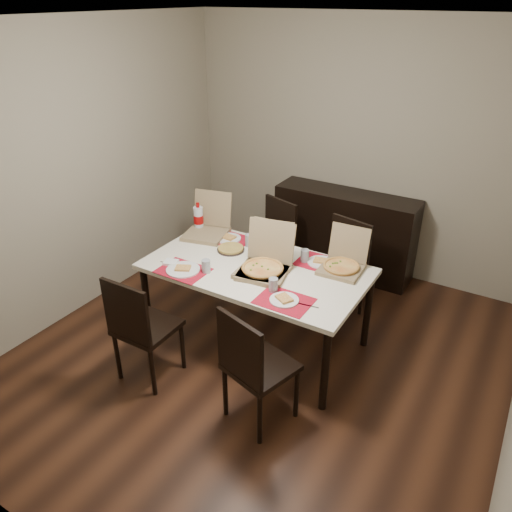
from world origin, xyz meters
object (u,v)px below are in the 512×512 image
Objects in this scene: dining_table at (256,274)px; chair_near_right at (253,364)px; dip_bowl at (275,259)px; soda_bottle at (199,219)px; sideboard at (344,232)px; chair_far_left at (272,241)px; pizza_box_center at (264,265)px; chair_near_left at (140,326)px; chair_far_right at (341,265)px.

chair_near_right is at bearing -60.21° from dining_table.
soda_bottle is (-0.92, 0.16, 0.10)m from dip_bowl.
sideboard is 2.43m from chair_near_right.
chair_far_left is 0.82m from soda_bottle.
soda_bottle is (-0.93, 0.37, 0.06)m from pizza_box_center.
pizza_box_center is at bearing 54.09° from chair_near_left.
sideboard reaches higher than dip_bowl.
soda_bottle is at bearing -130.16° from chair_far_left.
dip_bowl is at bearing 60.68° from chair_near_left.
dip_bowl is at bearing -92.46° from sideboard.
dip_bowl is at bearing 64.49° from dining_table.
chair_far_left is 1.09m from pizza_box_center.
chair_far_right is (-0.02, 1.61, 0.00)m from chair_near_right.
chair_near_right is at bearing -41.52° from soda_bottle.
dining_table is 0.16m from pizza_box_center.
sideboard is at bearing 52.26° from soda_bottle.
soda_bottle is at bearing 138.48° from chair_near_right.
sideboard is 1.61× the size of chair_far_left.
chair_near_right is at bearing 3.57° from chair_near_left.
chair_near_left and chair_near_right have the same top height.
chair_far_left is (-0.35, 0.90, -0.17)m from dining_table.
pizza_box_center reaches higher than chair_near_right.
sideboard is at bearing 75.30° from chair_near_left.
dining_table is 1.02m from chair_near_left.
pizza_box_center is at bearing 115.14° from chair_near_right.
dining_table is 1.94× the size of chair_far_left.
pizza_box_center is at bearing -111.89° from chair_far_right.
chair_near_right reaches higher than sideboard.
pizza_box_center is (0.10, -0.04, 0.13)m from dining_table.
chair_near_right is 1.90m from chair_far_left.
chair_near_left is 0.97m from chair_near_right.
chair_far_left is at bearing 111.42° from dining_table.
dining_table is 0.99m from chair_far_left.
chair_far_right is 1.40m from soda_bottle.
chair_far_left is at bearing 115.82° from pizza_box_center.
pizza_box_center is (0.60, 0.83, 0.30)m from chair_near_left.
chair_far_right is at bearing -7.02° from chair_far_left.
sideboard is 1.46m from dip_bowl.
sideboard is 1.62m from dining_table.
soda_bottle is (-0.33, 1.21, 0.35)m from chair_near_left.
soda_bottle reaches higher than chair_far_right.
pizza_box_center is (-0.36, 0.77, 0.30)m from chair_near_right.
sideboard is at bearing 54.35° from chair_far_left.
soda_bottle reaches higher than dip_bowl.
chair_near_left is 1.00× the size of chair_near_right.
soda_bottle is (-1.27, -0.47, 0.35)m from chair_far_right.
chair_far_right is at bearing 60.63° from dip_bowl.
dining_table is 6.57× the size of soda_bottle.
chair_far_left is (0.15, 1.77, 0.00)m from chair_near_left.
chair_near_left is at bearing -94.77° from chair_far_left.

